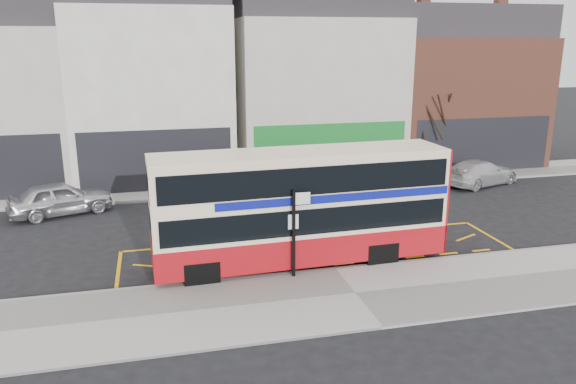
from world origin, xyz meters
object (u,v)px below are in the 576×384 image
object	(u,v)px
car_silver	(60,198)
street_tree_right	(433,103)
bus_stop_post	(296,225)
car_white	(480,173)
double_decker_bus	(301,206)
car_grey	(259,181)

from	to	relation	value
car_silver	street_tree_right	bearing A→B (deg)	-100.59
car_silver	street_tree_right	world-z (taller)	street_tree_right
bus_stop_post	car_white	size ratio (longest dim) A/B	0.63
street_tree_right	double_decker_bus	bearing A→B (deg)	-133.65
double_decker_bus	street_tree_right	bearing A→B (deg)	44.24
bus_stop_post	car_white	bearing A→B (deg)	37.46
car_grey	car_white	xyz separation A→B (m)	(11.71, -0.62, -0.10)
bus_stop_post	car_white	world-z (taller)	bus_stop_post
bus_stop_post	car_silver	size ratio (longest dim) A/B	0.66
double_decker_bus	car_silver	xyz separation A→B (m)	(-8.80, 7.88, -1.33)
bus_stop_post	car_silver	distance (m)	12.39
car_silver	car_grey	size ratio (longest dim) A/B	0.94
street_tree_right	bus_stop_post	bearing A→B (deg)	-131.90
bus_stop_post	car_silver	xyz separation A→B (m)	(-8.27, 9.16, -1.14)
double_decker_bus	car_white	distance (m)	14.54
bus_stop_post	car_grey	bearing A→B (deg)	86.02
car_grey	street_tree_right	world-z (taller)	street_tree_right
double_decker_bus	bus_stop_post	xyz separation A→B (m)	(-0.52, -1.27, -0.20)
car_white	car_silver	bearing A→B (deg)	71.58
car_white	car_grey	bearing A→B (deg)	67.78
car_grey	street_tree_right	xyz separation A→B (m)	(10.13, 2.08, 3.27)
bus_stop_post	car_white	distance (m)	15.69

